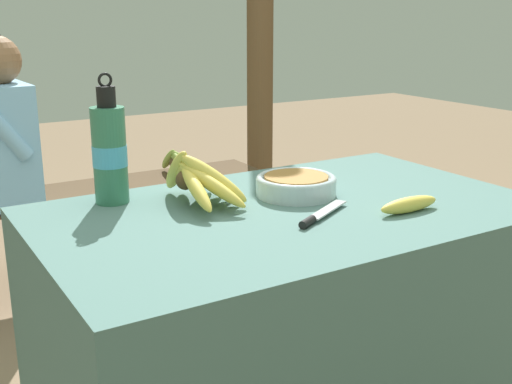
{
  "coord_description": "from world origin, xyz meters",
  "views": [
    {
      "loc": [
        -0.88,
        -1.28,
        1.21
      ],
      "look_at": [
        -0.07,
        0.05,
        0.77
      ],
      "focal_mm": 45.0,
      "sensor_mm": 36.0,
      "label": 1
    }
  ],
  "objects_px": {
    "serving_bowl": "(296,184)",
    "banana_bunch_green": "(181,161)",
    "water_bottle": "(110,152)",
    "loose_banana_front": "(409,205)",
    "knife": "(317,216)",
    "wooden_bench": "(69,205)",
    "banana_bunch_ripe": "(199,178)"
  },
  "relations": [
    {
      "from": "knife",
      "to": "wooden_bench",
      "type": "relative_size",
      "value": 0.11
    },
    {
      "from": "banana_bunch_ripe",
      "to": "banana_bunch_green",
      "type": "xyz_separation_m",
      "value": [
        0.54,
        1.31,
        -0.29
      ]
    },
    {
      "from": "water_bottle",
      "to": "wooden_bench",
      "type": "xyz_separation_m",
      "value": [
        0.19,
        1.18,
        -0.48
      ]
    },
    {
      "from": "loose_banana_front",
      "to": "knife",
      "type": "xyz_separation_m",
      "value": [
        -0.23,
        0.07,
        -0.01
      ]
    },
    {
      "from": "knife",
      "to": "serving_bowl",
      "type": "bearing_deg",
      "value": 40.31
    },
    {
      "from": "water_bottle",
      "to": "wooden_bench",
      "type": "distance_m",
      "value": 1.29
    },
    {
      "from": "serving_bowl",
      "to": "loose_banana_front",
      "type": "bearing_deg",
      "value": -60.51
    },
    {
      "from": "serving_bowl",
      "to": "loose_banana_front",
      "type": "distance_m",
      "value": 0.31
    },
    {
      "from": "serving_bowl",
      "to": "banana_bunch_ripe",
      "type": "bearing_deg",
      "value": 166.67
    },
    {
      "from": "serving_bowl",
      "to": "wooden_bench",
      "type": "height_order",
      "value": "serving_bowl"
    },
    {
      "from": "banana_bunch_ripe",
      "to": "loose_banana_front",
      "type": "relative_size",
      "value": 1.79
    },
    {
      "from": "serving_bowl",
      "to": "wooden_bench",
      "type": "distance_m",
      "value": 1.45
    },
    {
      "from": "serving_bowl",
      "to": "wooden_bench",
      "type": "relative_size",
      "value": 0.12
    },
    {
      "from": "wooden_bench",
      "to": "banana_bunch_green",
      "type": "distance_m",
      "value": 0.56
    },
    {
      "from": "water_bottle",
      "to": "loose_banana_front",
      "type": "bearing_deg",
      "value": -37.78
    },
    {
      "from": "serving_bowl",
      "to": "water_bottle",
      "type": "bearing_deg",
      "value": 156.47
    },
    {
      "from": "banana_bunch_ripe",
      "to": "knife",
      "type": "relative_size",
      "value": 1.54
    },
    {
      "from": "water_bottle",
      "to": "knife",
      "type": "distance_m",
      "value": 0.56
    },
    {
      "from": "banana_bunch_green",
      "to": "water_bottle",
      "type": "bearing_deg",
      "value": -121.84
    },
    {
      "from": "water_bottle",
      "to": "loose_banana_front",
      "type": "height_order",
      "value": "water_bottle"
    },
    {
      "from": "banana_bunch_ripe",
      "to": "serving_bowl",
      "type": "xyz_separation_m",
      "value": [
        0.26,
        -0.06,
        -0.04
      ]
    },
    {
      "from": "wooden_bench",
      "to": "loose_banana_front",
      "type": "bearing_deg",
      "value": -75.91
    },
    {
      "from": "loose_banana_front",
      "to": "water_bottle",
      "type": "bearing_deg",
      "value": 142.22
    },
    {
      "from": "loose_banana_front",
      "to": "banana_bunch_green",
      "type": "height_order",
      "value": "loose_banana_front"
    },
    {
      "from": "water_bottle",
      "to": "banana_bunch_ripe",
      "type": "bearing_deg",
      "value": -35.38
    },
    {
      "from": "banana_bunch_ripe",
      "to": "wooden_bench",
      "type": "xyz_separation_m",
      "value": [
        0.0,
        1.31,
        -0.42
      ]
    },
    {
      "from": "water_bottle",
      "to": "knife",
      "type": "height_order",
      "value": "water_bottle"
    },
    {
      "from": "loose_banana_front",
      "to": "knife",
      "type": "distance_m",
      "value": 0.24
    },
    {
      "from": "knife",
      "to": "banana_bunch_green",
      "type": "distance_m",
      "value": 1.63
    },
    {
      "from": "wooden_bench",
      "to": "banana_bunch_green",
      "type": "bearing_deg",
      "value": 0.03
    },
    {
      "from": "serving_bowl",
      "to": "banana_bunch_green",
      "type": "distance_m",
      "value": 1.42
    },
    {
      "from": "water_bottle",
      "to": "knife",
      "type": "relative_size",
      "value": 1.59
    }
  ]
}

